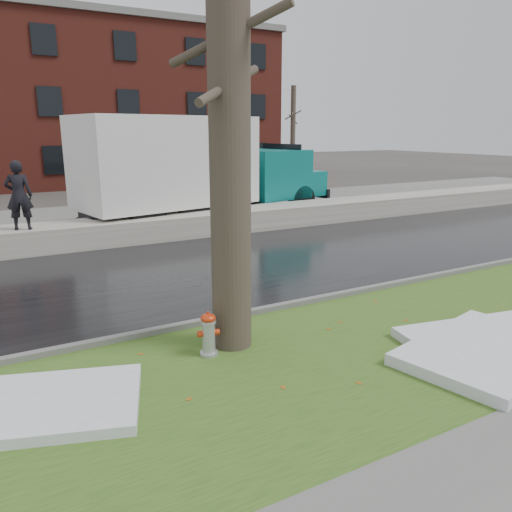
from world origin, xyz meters
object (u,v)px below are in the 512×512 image
box_truck (197,169)px  fire_hydrant (208,332)px  tree (229,91)px  worker (19,195)px

box_truck → fire_hydrant: bearing=-123.0°
tree → box_truck: size_ratio=0.66×
fire_hydrant → worker: worker is taller
tree → fire_hydrant: bearing=-158.9°
fire_hydrant → box_truck: bearing=79.4°
tree → worker: tree is taller
tree → box_truck: tree is taller
worker → tree: bearing=118.1°
fire_hydrant → box_truck: 11.62m
fire_hydrant → tree: bearing=32.4°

